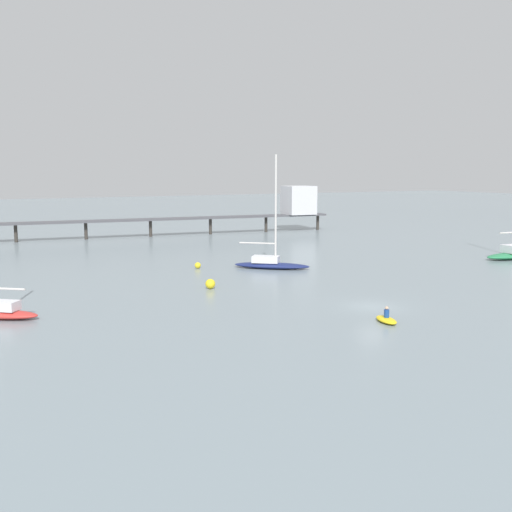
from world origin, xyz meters
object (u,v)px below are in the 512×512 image
pier (254,206)px  sailboat_navy (271,262)px  dinghy_yellow (386,319)px  mooring_buoy_outer (210,284)px  mooring_buoy_mid (198,265)px

pier → sailboat_navy: sailboat_navy is taller
pier → dinghy_yellow: (-19.78, -58.51, -4.24)m
sailboat_navy → dinghy_yellow: sailboat_navy is taller
sailboat_navy → mooring_buoy_outer: (-10.24, -7.37, -0.24)m
pier → sailboat_navy: 38.06m
mooring_buoy_outer → mooring_buoy_mid: bearing=73.6°
sailboat_navy → pier: bearing=65.4°
pier → dinghy_yellow: pier is taller
dinghy_yellow → mooring_buoy_mid: 27.83m
mooring_buoy_mid → pier: bearing=53.6°
pier → mooring_buoy_mid: 38.54m
pier → mooring_buoy_mid: (-22.73, -30.84, -4.13)m
sailboat_navy → mooring_buoy_mid: 7.88m
dinghy_yellow → mooring_buoy_mid: size_ratio=3.79×
pier → mooring_buoy_outer: 49.39m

